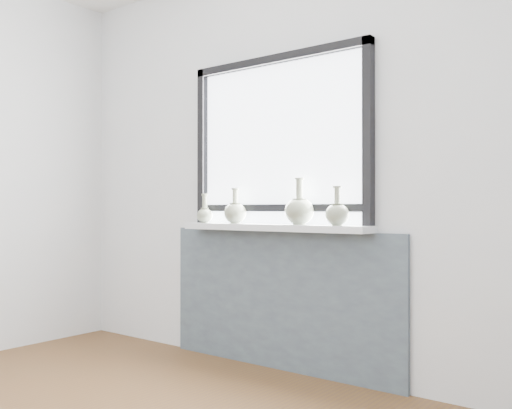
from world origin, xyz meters
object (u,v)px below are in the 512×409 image
Objects in this scene: vase_a at (205,214)px; vase_d at (337,213)px; windowsill at (272,227)px; vase_c at (299,210)px; vase_b at (235,212)px.

vase_d reaches higher than vase_a.
vase_d is (0.47, -0.02, 0.09)m from windowsill.
vase_d is (1.01, -0.00, 0.01)m from vase_a.
vase_c is 0.27m from vase_d.
windowsill is 0.30m from vase_b.
vase_d is at bearing -3.57° from vase_c.
vase_d reaches higher than windowsill.
windowsill is at bearing 177.27° from vase_d.
vase_d is at bearing -0.74° from vase_b.
vase_b is 0.82× the size of vase_c.
vase_b is 1.02× the size of vase_d.
vase_a is 0.70× the size of vase_c.
vase_b reaches higher than windowsill.
vase_b is 0.49m from vase_c.
vase_d is (0.75, -0.01, -0.00)m from vase_b.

